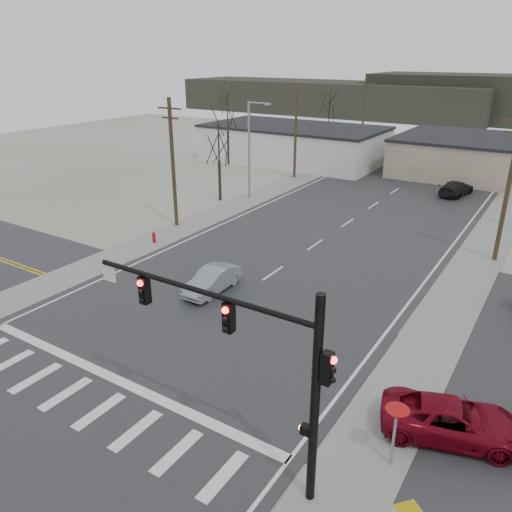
{
  "coord_description": "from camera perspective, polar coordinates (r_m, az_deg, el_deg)",
  "views": [
    {
      "loc": [
        14.66,
        -16.97,
        13.05
      ],
      "look_at": [
        0.9,
        4.57,
        2.6
      ],
      "focal_mm": 35.0,
      "sensor_mm": 36.0,
      "label": 1
    }
  ],
  "objects": [
    {
      "name": "tree_left_near",
      "position": [
        46.83,
        -4.28,
        12.56
      ],
      "size": [
        3.3,
        3.3,
        7.35
      ],
      "color": "#2F271D",
      "rests_on": "ground"
    },
    {
      "name": "sidewalk_right",
      "position": [
        39.41,
        24.72,
        0.82
      ],
      "size": [
        3.0,
        90.0,
        0.06
      ],
      "primitive_type": "cube",
      "color": "gray",
      "rests_on": "ground"
    },
    {
      "name": "upole_left_b",
      "position": [
        39.81,
        -9.49,
        10.6
      ],
      "size": [
        2.2,
        0.3,
        10.0
      ],
      "color": "#473620",
      "rests_on": "ground"
    },
    {
      "name": "cross_road",
      "position": [
        25.94,
        -7.2,
        -8.12
      ],
      "size": [
        90.0,
        10.0,
        0.04
      ],
      "primitive_type": "cube",
      "color": "#292A2C",
      "rests_on": "ground"
    },
    {
      "name": "car_far_a",
      "position": [
        52.98,
        21.9,
        7.21
      ],
      "size": [
        2.81,
        5.13,
        1.41
      ],
      "primitive_type": "imported",
      "rotation": [
        0.0,
        0.0,
        2.96
      ],
      "color": "black",
      "rests_on": "main_road"
    },
    {
      "name": "hill_left",
      "position": [
        120.13,
        8.43,
        17.46
      ],
      "size": [
        70.0,
        18.0,
        7.0
      ],
      "primitive_type": "cube",
      "color": "#333026",
      "rests_on": "ground"
    },
    {
      "name": "yield_sign",
      "position": [
        17.67,
        15.78,
        -17.22
      ],
      "size": [
        0.8,
        0.8,
        2.35
      ],
      "color": "gray",
      "rests_on": "ground"
    },
    {
      "name": "traffic_signal_mast",
      "position": [
        15.23,
        0.36,
        -11.14
      ],
      "size": [
        8.95,
        0.43,
        7.2
      ],
      "color": "black",
      "rests_on": "ground"
    },
    {
      "name": "building_left_far",
      "position": [
        65.59,
        4.32,
        12.71
      ],
      "size": [
        22.3,
        12.3,
        4.5
      ],
      "color": "silver",
      "rests_on": "ground"
    },
    {
      "name": "tree_left_mid",
      "position": [
        63.15,
        -3.27,
        16.05
      ],
      "size": [
        3.96,
        3.96,
        8.82
      ],
      "color": "#2F271D",
      "rests_on": "ground"
    },
    {
      "name": "car_far_b",
      "position": [
        75.4,
        17.09,
        11.91
      ],
      "size": [
        2.85,
        4.49,
        1.42
      ],
      "primitive_type": "imported",
      "rotation": [
        0.0,
        0.0,
        -0.3
      ],
      "color": "black",
      "rests_on": "main_road"
    },
    {
      "name": "sedan_crossing",
      "position": [
        29.22,
        -5.03,
        -2.77
      ],
      "size": [
        1.53,
        4.23,
        1.39
      ],
      "primitive_type": "imported",
      "rotation": [
        0.0,
        0.0,
        0.01
      ],
      "color": "gray",
      "rests_on": "main_road"
    },
    {
      "name": "tree_left_far",
      "position": [
        69.51,
        8.4,
        16.43
      ],
      "size": [
        3.96,
        3.96,
        8.82
      ],
      "color": "#2F271D",
      "rests_on": "ground"
    },
    {
      "name": "upole_left_d",
      "position": [
        74.18,
        12.19,
        15.71
      ],
      "size": [
        2.2,
        0.3,
        10.0
      ],
      "color": "#473620",
      "rests_on": "ground"
    },
    {
      "name": "main_road",
      "position": [
        37.51,
        7.44,
        1.72
      ],
      "size": [
        18.0,
        110.0,
        0.05
      ],
      "primitive_type": "cube",
      "color": "#292A2C",
      "rests_on": "ground"
    },
    {
      "name": "upole_left_c",
      "position": [
        56.07,
        4.55,
        14.15
      ],
      "size": [
        2.2,
        0.3,
        10.0
      ],
      "color": "#473620",
      "rests_on": "ground"
    },
    {
      "name": "sidewalk_left",
      "position": [
        46.63,
        -1.72,
        6.01
      ],
      "size": [
        3.0,
        90.0,
        0.06
      ],
      "primitive_type": "cube",
      "color": "gray",
      "rests_on": "ground"
    },
    {
      "name": "car_parked_red",
      "position": [
        20.24,
        21.56,
        -17.07
      ],
      "size": [
        5.55,
        3.71,
        1.42
      ],
      "primitive_type": "imported",
      "rotation": [
        0.0,
        0.0,
        1.86
      ],
      "color": "maroon",
      "rests_on": "parking_lot"
    },
    {
      "name": "streetlight_main",
      "position": [
        47.23,
        -0.6,
        12.53
      ],
      "size": [
        2.4,
        0.25,
        9.0
      ],
      "color": "gray",
      "rests_on": "ground"
    },
    {
      "name": "ground",
      "position": [
        25.95,
        -7.2,
        -8.16
      ],
      "size": [
        140.0,
        140.0,
        0.0
      ],
      "primitive_type": "plane",
      "color": "#BBBBB6",
      "rests_on": "ground"
    },
    {
      "name": "fire_hydrant",
      "position": [
        37.42,
        -11.59,
        2.09
      ],
      "size": [
        0.24,
        0.24,
        0.87
      ],
      "color": "#A50C0C",
      "rests_on": "ground"
    },
    {
      "name": "upole_right_a",
      "position": [
        35.97,
        26.93,
        7.27
      ],
      "size": [
        2.2,
        0.3,
        10.0
      ],
      "color": "#473620",
      "rests_on": "ground"
    }
  ]
}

